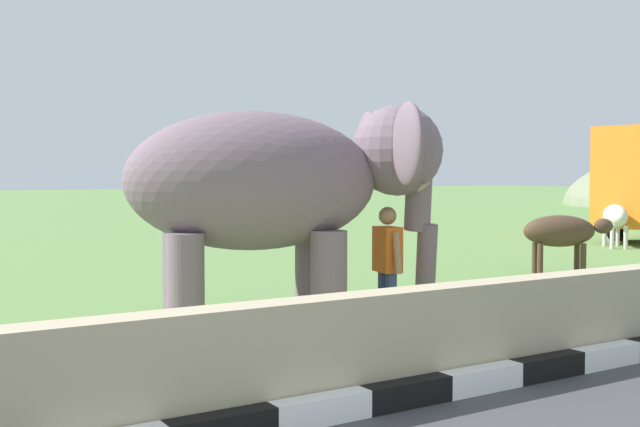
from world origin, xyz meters
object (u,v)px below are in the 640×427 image
Objects in this scene: person_handler at (387,264)px; cow_far at (615,217)px; elephant at (282,185)px; cow_near at (561,232)px.

person_handler reaches higher than cow_far.
elephant is at bearing 162.59° from person_handler.
cow_near is at bearing -151.49° from cow_far.
elephant is 1.72m from person_handler.
cow_far is (6.06, 3.29, 0.00)m from cow_near.
elephant reaches higher than cow_near.
person_handler is at bearing -153.76° from cow_far.
elephant reaches higher than person_handler.
person_handler is 0.96× the size of cow_far.
person_handler is at bearing -155.86° from cow_near.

